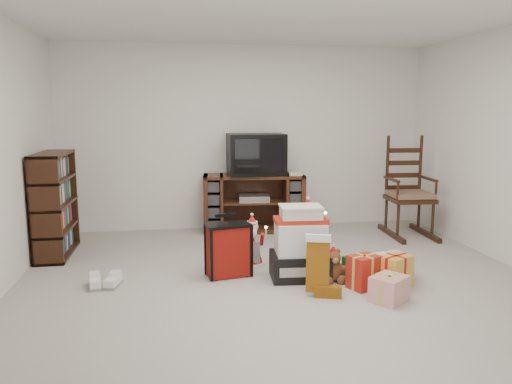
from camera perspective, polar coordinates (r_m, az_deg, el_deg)
The scene contains 13 objects.
room at distance 4.46m, azimuth 3.28°, elevation 4.46°, with size 5.01×5.01×2.51m.
tv_stand at distance 6.76m, azimuth -0.26°, elevation -1.23°, with size 1.39×0.60×0.77m.
bookshelf at distance 6.06m, azimuth -21.97°, elevation -1.49°, with size 0.32×0.95×1.16m.
rocking_chair at distance 6.83m, azimuth 16.89°, elevation -0.90°, with size 0.59×0.92×1.35m.
gift_pile at distance 4.89m, azimuth 5.06°, elevation -6.34°, with size 0.59×0.45×0.70m.
red_suitcase at distance 4.94m, azimuth -3.17°, elevation -6.62°, with size 0.44×0.29×0.62m.
stocking at distance 4.47m, azimuth 7.07°, elevation -8.28°, with size 0.26×0.11×0.56m, color #0D6E0C, non-canonical shape.
teddy_bear at distance 4.88m, azimuth 8.73°, elevation -8.50°, with size 0.21×0.19×0.32m.
santa_figurine at distance 5.58m, azimuth 5.91°, elevation -4.91°, with size 0.33×0.31×0.67m.
mrs_claus_figurine at distance 5.30m, azimuth -0.46°, elevation -6.17°, with size 0.27×0.25×0.55m.
sneaker_pair at distance 4.92m, azimuth -16.97°, elevation -9.84°, with size 0.32×0.27×0.09m.
gift_cluster at distance 4.84m, azimuth 13.57°, elevation -8.93°, with size 0.76×0.87×0.26m.
crt_television at distance 6.67m, azimuth 0.00°, elevation 4.33°, with size 0.75×0.55×0.55m.
Camera 1 is at (-0.97, -4.34, 1.63)m, focal length 35.00 mm.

